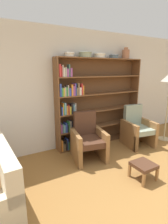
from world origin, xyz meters
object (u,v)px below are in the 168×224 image
(bowl_copper, at_px, (69,54))
(armchair_leather, at_px, (88,139))
(bookshelf, at_px, (92,104))
(armchair_cushioned, at_px, (137,128))
(bowl_sage, at_px, (100,55))
(bowl_cream, at_px, (114,56))
(bowl_olive, at_px, (85,55))
(footstool, at_px, (144,166))
(vase_tall, at_px, (126,54))

(bowl_copper, relative_size, armchair_leather, 0.23)
(bookshelf, height_order, armchair_cushioned, bookshelf)
(bowl_sage, distance_m, bowl_cream, 0.43)
(bowl_olive, bearing_deg, footstool, -84.18)
(bowl_sage, height_order, footstool, bowl_sage)
(bowl_copper, distance_m, armchair_leather, 1.85)
(bookshelf, distance_m, bowl_copper, 1.30)
(bowl_olive, xyz_separation_m, armchair_leather, (-0.28, -0.60, -1.76))
(bowl_copper, height_order, armchair_leather, bowl_copper)
(bowl_cream, bearing_deg, vase_tall, -0.00)
(bowl_cream, bearing_deg, bookshelf, 178.13)
(bowl_olive, bearing_deg, bowl_sage, 0.00)
(armchair_leather, bearing_deg, bowl_copper, -67.27)
(bowl_cream, bearing_deg, armchair_cushioned, -59.60)
(bookshelf, bearing_deg, footstool, -91.21)
(bookshelf, xyz_separation_m, armchair_leather, (-0.49, -0.62, -0.60))
(bowl_copper, bearing_deg, bowl_sage, 0.00)
(armchair_leather, height_order, footstool, armchair_leather)
(bookshelf, bearing_deg, bowl_cream, -1.87)
(armchair_leather, distance_m, footstool, 1.22)
(bowl_copper, xyz_separation_m, bowl_sage, (0.78, 0.00, 0.01))
(bowl_sage, bearing_deg, bookshelf, 173.63)
(vase_tall, height_order, armchair_leather, vase_tall)
(bowl_sage, bearing_deg, bowl_olive, -180.00)
(footstool, bearing_deg, armchair_leather, 111.91)
(footstool, bearing_deg, bowl_sage, 82.95)
(bowl_sage, xyz_separation_m, bowl_cream, (0.43, 0.00, -0.01))
(bowl_olive, bearing_deg, bowl_copper, 180.00)
(bookshelf, xyz_separation_m, vase_tall, (0.98, -0.02, 1.22))
(bowl_olive, relative_size, armchair_cushioned, 0.30)
(bowl_olive, xyz_separation_m, vase_tall, (1.20, 0.00, 0.06))
(vase_tall, height_order, footstool, vase_tall)
(bowl_copper, distance_m, armchair_cushioned, 2.42)
(armchair_leather, bearing_deg, bookshelf, -116.56)
(bowl_copper, relative_size, bowl_olive, 0.77)
(bookshelf, distance_m, bowl_olive, 1.18)
(armchair_cushioned, bearing_deg, armchair_leather, 9.70)
(bowl_sage, bearing_deg, armchair_leather, -137.96)
(bookshelf, xyz_separation_m, bowl_copper, (-0.60, -0.02, 1.15))
(bowl_olive, xyz_separation_m, bowl_sage, (0.39, 0.00, -0.01))
(armchair_leather, distance_m, armchair_cushioned, 1.44)
(bowl_cream, relative_size, footstool, 0.65)
(bowl_copper, xyz_separation_m, vase_tall, (1.59, 0.00, 0.07))
(bookshelf, height_order, bowl_cream, bowl_cream)
(vase_tall, bearing_deg, armchair_cushioned, -93.18)
(footstool, bearing_deg, armchair_cushioned, 48.56)
(bowl_cream, distance_m, footstool, 2.66)
(vase_tall, distance_m, armchair_cushioned, 1.91)
(vase_tall, bearing_deg, bowl_cream, 180.00)
(bowl_olive, height_order, bowl_sage, bowl_olive)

